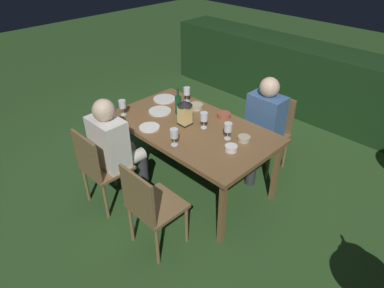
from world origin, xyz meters
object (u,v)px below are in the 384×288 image
object	(u,v)px
bowl_bread	(231,148)
wine_glass_d	(174,134)
chair_side_left_a	(100,166)
person_in_blue	(262,124)
lantern_centerpiece	(185,111)
wine_glass_c	(187,92)
chair_side_right_b	(270,129)
wine_glass_e	(228,128)
green_bottle_on_table	(178,104)
wine_glass_b	(122,105)
bowl_dip	(224,115)
chair_side_left_b	(150,205)
wine_glass_a	(204,117)
dining_table	(192,130)
plate_c	(160,111)
bowl_salad	(196,106)
bowl_olives	(244,138)
plate_b	(164,99)
person_in_cream	(115,145)
plate_a	(149,127)

from	to	relation	value
bowl_bread	wine_glass_d	bearing A→B (deg)	-145.25
chair_side_left_a	person_in_blue	distance (m)	1.74
lantern_centerpiece	wine_glass_c	xyz separation A→B (m)	(-0.37, 0.39, -0.03)
chair_side_right_b	wine_glass_e	size ratio (longest dim) A/B	5.15
bowl_bread	green_bottle_on_table	bearing A→B (deg)	169.97
green_bottle_on_table	wine_glass_b	world-z (taller)	green_bottle_on_table
bowl_bread	wine_glass_b	bearing A→B (deg)	-167.25
wine_glass_c	bowl_dip	world-z (taller)	wine_glass_c
chair_side_left_a	chair_side_left_b	bearing A→B (deg)	0.00
chair_side_right_b	wine_glass_a	distance (m)	0.94
chair_side_left_b	wine_glass_a	bearing A→B (deg)	106.35
dining_table	wine_glass_d	bearing A→B (deg)	-69.88
chair_side_right_b	bowl_dip	world-z (taller)	chair_side_right_b
green_bottle_on_table	plate_c	world-z (taller)	green_bottle_on_table
chair_side_left_a	wine_glass_b	bearing A→B (deg)	120.25
chair_side_left_b	green_bottle_on_table	bearing A→B (deg)	125.16
chair_side_right_b	wine_glass_b	size ratio (longest dim) A/B	5.15
chair_side_left_a	bowl_salad	distance (m)	1.22
chair_side_left_b	person_in_blue	size ratio (longest dim) A/B	0.76
bowl_olives	wine_glass_c	bearing A→B (deg)	167.81
chair_side_left_b	bowl_bread	size ratio (longest dim) A/B	7.58
wine_glass_d	plate_c	world-z (taller)	wine_glass_d
green_bottle_on_table	plate_c	xyz separation A→B (m)	(-0.17, -0.11, -0.10)
wine_glass_e	bowl_salad	world-z (taller)	wine_glass_e
wine_glass_d	plate_c	size ratio (longest dim) A/B	0.69
dining_table	chair_side_right_b	xyz separation A→B (m)	(0.38, 0.88, -0.19)
person_in_blue	wine_glass_e	xyz separation A→B (m)	(0.03, -0.62, 0.21)
chair_side_right_b	plate_b	size ratio (longest dim) A/B	3.35
chair_side_left_b	plate_c	xyz separation A→B (m)	(-0.85, 0.85, 0.26)
chair_side_left_a	chair_side_right_b	xyz separation A→B (m)	(0.77, 1.75, 0.00)
bowl_bread	plate_b	bearing A→B (deg)	167.44
chair_side_left_a	bowl_salad	size ratio (longest dim) A/B	5.78
green_bottle_on_table	chair_side_right_b	bearing A→B (deg)	49.41
dining_table	plate_b	xyz separation A→B (m)	(-0.66, 0.21, 0.06)
chair_side_right_b	lantern_centerpiece	bearing A→B (deg)	-117.09
dining_table	chair_side_left_a	bearing A→B (deg)	-113.65
bowl_dip	chair_side_right_b	bearing A→B (deg)	61.49
dining_table	bowl_olives	bearing A→B (deg)	15.29
bowl_dip	person_in_cream	bearing A→B (deg)	-115.11
plate_c	bowl_salad	bearing A→B (deg)	56.41
plate_a	plate_c	size ratio (longest dim) A/B	0.84
lantern_centerpiece	plate_b	distance (m)	0.64
lantern_centerpiece	green_bottle_on_table	distance (m)	0.25
wine_glass_e	plate_a	bearing A→B (deg)	-149.78
chair_side_left_a	plate_c	xyz separation A→B (m)	(-0.08, 0.85, 0.26)
dining_table	bowl_olives	distance (m)	0.57
dining_table	bowl_dip	distance (m)	0.39
wine_glass_a	bowl_bread	distance (m)	0.48
person_in_blue	chair_side_right_b	bearing A→B (deg)	90.00
plate_c	wine_glass_d	bearing A→B (deg)	-29.27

